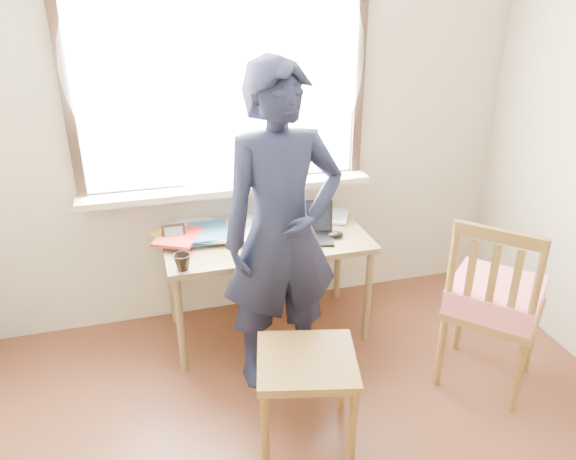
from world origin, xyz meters
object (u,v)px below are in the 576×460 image
object	(u,v)px
laptop	(308,229)
person	(282,234)
mug_white	(243,224)
side_chair	(494,299)
mug_dark	(182,262)
desk	(267,249)
work_chair	(306,371)

from	to	relation	value
laptop	person	size ratio (longest dim) A/B	0.20
mug_white	side_chair	size ratio (longest dim) A/B	0.12
mug_dark	side_chair	size ratio (longest dim) A/B	0.10
desk	laptop	distance (m)	0.29
mug_white	side_chair	distance (m)	1.56
desk	person	size ratio (longest dim) A/B	0.69
mug_white	side_chair	xyz separation A→B (m)	(1.20, -0.97, -0.18)
desk	work_chair	size ratio (longest dim) A/B	2.21
mug_white	work_chair	bearing A→B (deg)	-86.04
desk	side_chair	distance (m)	1.36
desk	mug_white	world-z (taller)	mug_white
desk	mug_dark	distance (m)	0.61
work_chair	side_chair	xyz separation A→B (m)	(1.13, 0.14, 0.14)
side_chair	person	size ratio (longest dim) A/B	0.57
mug_dark	work_chair	distance (m)	0.92
laptop	mug_white	bearing A→B (deg)	153.48
desk	work_chair	world-z (taller)	desk
laptop	mug_white	xyz separation A→B (m)	(-0.38, 0.19, -0.00)
mug_dark	work_chair	bearing A→B (deg)	-54.62
work_chair	laptop	bearing A→B (deg)	72.08
side_chair	person	distance (m)	1.23
mug_dark	side_chair	xyz separation A→B (m)	(1.63, -0.57, -0.17)
work_chair	person	distance (m)	0.72
mug_white	person	world-z (taller)	person
person	laptop	bearing A→B (deg)	51.26
mug_white	work_chair	distance (m)	1.16
desk	mug_dark	xyz separation A→B (m)	(-0.54, -0.26, 0.12)
desk	mug_dark	world-z (taller)	mug_dark
mug_white	work_chair	world-z (taller)	mug_white
mug_white	desk	bearing A→B (deg)	-52.19
laptop	work_chair	bearing A→B (deg)	-107.92
mug_white	side_chair	bearing A→B (deg)	-39.04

